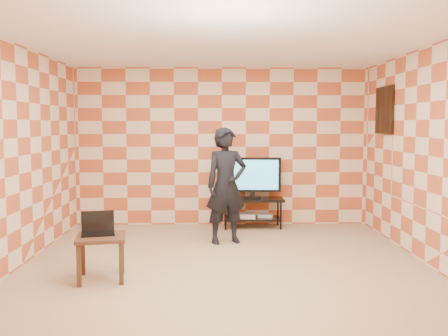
{
  "coord_description": "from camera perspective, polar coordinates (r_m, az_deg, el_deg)",
  "views": [
    {
      "loc": [
        -0.13,
        -6.06,
        1.73
      ],
      "look_at": [
        0.0,
        0.6,
        1.15
      ],
      "focal_mm": 40.0,
      "sensor_mm": 36.0,
      "label": 1
    }
  ],
  "objects": [
    {
      "name": "wall_left",
      "position": [
        6.52,
        -22.44,
        1.25
      ],
      "size": [
        0.02,
        5.0,
        2.7
      ],
      "primitive_type": "cube",
      "color": "beige",
      "rests_on": "ground"
    },
    {
      "name": "tv",
      "position": [
        8.33,
        3.29,
        -0.88
      ],
      "size": [
        0.95,
        0.19,
        0.69
      ],
      "color": "black",
      "rests_on": "tv_stand"
    },
    {
      "name": "ceiling",
      "position": [
        6.14,
        0.11,
        14.07
      ],
      "size": [
        5.0,
        5.0,
        0.02
      ],
      "primitive_type": "cube",
      "color": "white",
      "rests_on": "wall_back"
    },
    {
      "name": "game_console",
      "position": [
        8.47,
        4.77,
        -5.44
      ],
      "size": [
        0.27,
        0.22,
        0.05
      ],
      "primitive_type": "cube",
      "rotation": [
        0.0,
        0.0,
        -0.21
      ],
      "color": "silver",
      "rests_on": "tv_stand"
    },
    {
      "name": "side_table",
      "position": [
        5.78,
        -13.87,
        -8.37
      ],
      "size": [
        0.61,
        0.61,
        0.5
      ],
      "color": "#311E0F",
      "rests_on": "floor"
    },
    {
      "name": "person",
      "position": [
        7.26,
        0.27,
        -2.02
      ],
      "size": [
        0.71,
        0.58,
        1.69
      ],
      "primitive_type": "imported",
      "rotation": [
        0.0,
        0.0,
        0.33
      ],
      "color": "black",
      "rests_on": "floor"
    },
    {
      "name": "dvd_player",
      "position": [
        8.42,
        2.1,
        -5.43
      ],
      "size": [
        0.45,
        0.33,
        0.07
      ],
      "primitive_type": "cube",
      "rotation": [
        0.0,
        0.0,
        -0.06
      ],
      "color": "silver",
      "rests_on": "tv_stand"
    },
    {
      "name": "laptop",
      "position": [
        5.86,
        -14.2,
        -6.78
      ],
      "size": [
        0.42,
        0.37,
        0.24
      ],
      "color": "black",
      "rests_on": "side_table"
    },
    {
      "name": "wall_art",
      "position": [
        8.04,
        17.85,
        6.31
      ],
      "size": [
        0.04,
        0.72,
        0.72
      ],
      "color": "black",
      "rests_on": "wall_right"
    },
    {
      "name": "floor",
      "position": [
        6.3,
        0.11,
        -10.95
      ],
      "size": [
        5.0,
        5.0,
        0.0
      ],
      "primitive_type": "plane",
      "color": "tan",
      "rests_on": "ground"
    },
    {
      "name": "wall_front",
      "position": [
        3.58,
        0.96,
        -1.14
      ],
      "size": [
        5.0,
        0.02,
        2.7
      ],
      "primitive_type": "cube",
      "color": "beige",
      "rests_on": "ground"
    },
    {
      "name": "wall_back",
      "position": [
        8.57,
        -0.25,
        2.44
      ],
      "size": [
        5.0,
        0.02,
        2.7
      ],
      "primitive_type": "cube",
      "color": "beige",
      "rests_on": "ground"
    },
    {
      "name": "wall_right",
      "position": [
        6.62,
        22.31,
        1.31
      ],
      "size": [
        0.02,
        5.0,
        2.7
      ],
      "primitive_type": "cube",
      "color": "beige",
      "rests_on": "ground"
    },
    {
      "name": "tv_stand",
      "position": [
        8.4,
        3.27,
        -4.37
      ],
      "size": [
        1.03,
        0.46,
        0.5
      ],
      "color": "black",
      "rests_on": "floor"
    }
  ]
}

